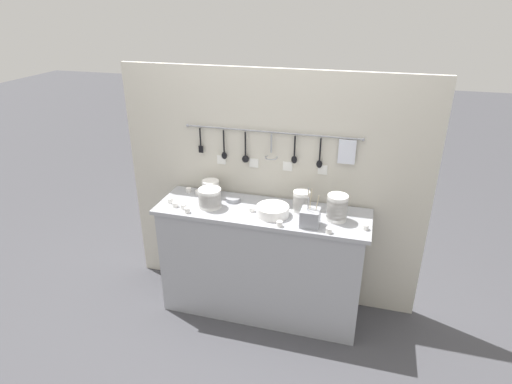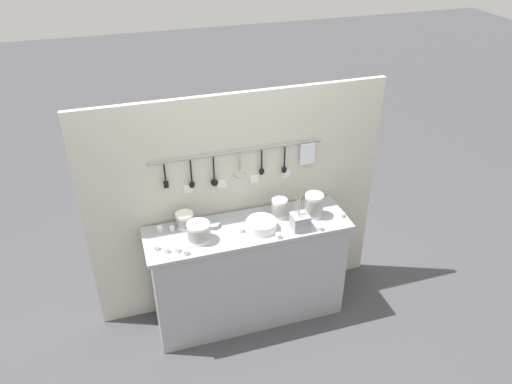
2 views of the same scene
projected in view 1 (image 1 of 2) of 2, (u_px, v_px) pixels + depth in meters
ground_plane at (261, 308)px, 3.53m from camera, size 20.00×20.00×0.00m
counter at (262, 261)px, 3.34m from camera, size 1.59×0.48×0.91m
back_wall at (271, 190)px, 3.38m from camera, size 2.39×0.11×1.89m
bowl_stack_short_front at (210, 198)px, 3.18m from camera, size 0.17×0.17×0.14m
bowl_stack_nested_right at (301, 201)px, 3.11m from camera, size 0.12×0.12×0.16m
bowl_stack_back_corner at (211, 188)px, 3.37m from camera, size 0.14×0.14×0.12m
bowl_stack_wide_centre at (337, 208)px, 2.98m from camera, size 0.14×0.14×0.19m
plate_stack at (273, 211)px, 3.07m from camera, size 0.24×0.24×0.07m
steel_mixing_bowl at (233, 199)px, 3.29m from camera, size 0.11×0.11×0.03m
cutlery_caddy at (310, 217)px, 2.92m from camera, size 0.13×0.13×0.27m
cup_edge_far at (170, 200)px, 3.26m from camera, size 0.04×0.04×0.04m
cup_back_left at (329, 230)px, 2.84m from camera, size 0.04×0.04×0.04m
cup_mid_row at (252, 209)px, 3.13m from camera, size 0.04×0.04×0.04m
cup_back_right at (198, 192)px, 3.39m from camera, size 0.04×0.04×0.04m
cup_front_right at (187, 210)px, 3.11m from camera, size 0.04×0.04×0.04m
cup_centre at (183, 206)px, 3.17m from camera, size 0.04×0.04×0.04m
cup_front_left at (366, 227)px, 2.89m from camera, size 0.04×0.04×0.04m
cup_beside_plates at (175, 204)px, 3.20m from camera, size 0.04×0.04×0.04m
cup_by_caddy at (189, 190)px, 3.43m from camera, size 0.04×0.04×0.04m
cup_edge_near at (280, 224)px, 2.93m from camera, size 0.04×0.04×0.04m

